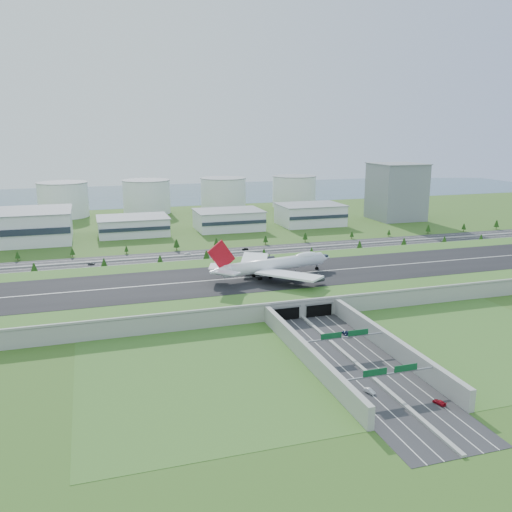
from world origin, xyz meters
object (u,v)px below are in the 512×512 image
object	(u,v)px
boeing_747	(273,265)
car_6	(443,240)
fuel_tank_a	(63,200)
car_1	(369,391)
car_7	(187,253)
car_3	(439,402)
car_5	(245,249)
car_0	(303,339)
car_2	(346,333)
office_tower	(396,192)
car_4	(91,264)

from	to	relation	value
boeing_747	car_6	size ratio (longest dim) A/B	13.14
fuel_tank_a	car_1	distance (m)	452.86
fuel_tank_a	car_1	world-z (taller)	fuel_tank_a
car_6	car_7	world-z (taller)	car_6
car_3	car_1	bearing A→B (deg)	-51.88
car_5	boeing_747	bearing A→B (deg)	-13.18
car_0	car_3	xyz separation A→B (m)	(22.42, -64.55, -0.10)
boeing_747	car_2	distance (m)	76.51
office_tower	car_4	size ratio (longest dim) A/B	11.30
boeing_747	car_3	distance (m)	141.40
car_4	car_6	xyz separation A→B (m)	(274.33, -4.02, 0.00)
boeing_747	car_3	size ratio (longest dim) A/B	16.00
car_3	car_5	size ratio (longest dim) A/B	1.01
car_2	car_5	world-z (taller)	car_2
car_4	fuel_tank_a	bearing A→B (deg)	27.00
fuel_tank_a	car_2	world-z (taller)	fuel_tank_a
car_2	car_1	bearing A→B (deg)	77.59
car_6	car_0	bearing A→B (deg)	108.98
office_tower	car_4	world-z (taller)	office_tower
car_4	office_tower	bearing A→B (deg)	-49.49
car_2	car_3	distance (m)	65.63
car_0	car_3	world-z (taller)	car_0
car_1	car_7	bearing A→B (deg)	76.90
boeing_747	fuel_tank_a	bearing A→B (deg)	99.74
car_0	car_1	xyz separation A→B (m)	(4.08, -50.54, -0.07)
car_3	car_2	bearing A→B (deg)	-103.22
car_2	car_6	xyz separation A→B (m)	(167.64, 161.89, 0.02)
car_4	car_6	distance (m)	274.36
car_4	car_3	bearing A→B (deg)	-134.06
office_tower	car_3	size ratio (longest dim) A/B	11.20
car_0	car_3	distance (m)	68.33
fuel_tank_a	car_6	xyz separation A→B (m)	(297.87, -224.63, -16.55)
car_2	car_4	distance (m)	197.26
office_tower	car_6	world-z (taller)	office_tower
fuel_tank_a	car_3	bearing A→B (deg)	-73.76
fuel_tank_a	car_3	xyz separation A→B (m)	(131.71, -452.13, -16.67)
boeing_747	car_1	bearing A→B (deg)	-105.33
car_7	car_6	bearing A→B (deg)	90.82
car_3	car_5	distance (m)	243.54
fuel_tank_a	car_0	size ratio (longest dim) A/B	10.45
fuel_tank_a	car_3	distance (m)	471.22
car_0	fuel_tank_a	bearing A→B (deg)	104.50
car_1	car_3	size ratio (longest dim) A/B	0.92
car_4	car_5	bearing A→B (deg)	-62.95
car_4	car_6	size ratio (longest dim) A/B	0.81
car_6	boeing_747	bearing A→B (deg)	94.47
car_2	car_0	bearing A→B (deg)	8.59
car_0	car_6	xyz separation A→B (m)	(188.59, 162.95, 0.02)
car_6	car_3	bearing A→B (deg)	122.01
car_5	car_7	world-z (taller)	car_5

